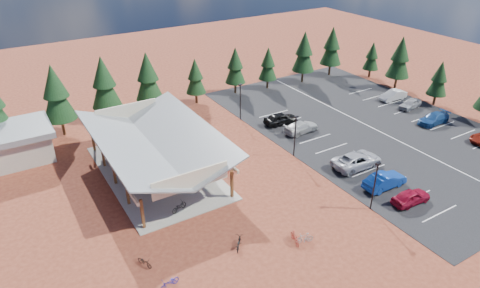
% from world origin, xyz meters
% --- Properties ---
extents(ground, '(140.00, 140.00, 0.00)m').
position_xyz_m(ground, '(0.00, 0.00, 0.00)').
color(ground, '#602519').
rests_on(ground, ground).
extents(asphalt_lot, '(27.00, 44.00, 0.04)m').
position_xyz_m(asphalt_lot, '(18.50, 3.00, 0.02)').
color(asphalt_lot, black).
rests_on(asphalt_lot, ground).
extents(concrete_pad, '(10.60, 18.60, 0.10)m').
position_xyz_m(concrete_pad, '(-10.00, 7.00, 0.05)').
color(concrete_pad, gray).
rests_on(concrete_pad, ground).
extents(bike_pavilion, '(11.65, 19.40, 4.97)m').
position_xyz_m(bike_pavilion, '(-10.00, 7.00, 3.82)').
color(bike_pavilion, '#542C18').
rests_on(bike_pavilion, concrete_pad).
extents(outbuilding, '(11.00, 7.00, 3.90)m').
position_xyz_m(outbuilding, '(-24.00, 18.00, 2.03)').
color(outbuilding, '#ADA593').
rests_on(outbuilding, ground).
extents(lamp_post_0, '(0.50, 0.25, 5.14)m').
position_xyz_m(lamp_post_0, '(5.00, -10.00, 2.98)').
color(lamp_post_0, black).
rests_on(lamp_post_0, ground).
extents(lamp_post_1, '(0.50, 0.25, 5.14)m').
position_xyz_m(lamp_post_1, '(5.00, 2.00, 2.98)').
color(lamp_post_1, black).
rests_on(lamp_post_1, ground).
extents(lamp_post_2, '(0.50, 0.25, 5.14)m').
position_xyz_m(lamp_post_2, '(5.00, 14.00, 2.98)').
color(lamp_post_2, black).
rests_on(lamp_post_2, ground).
extents(trash_bin_0, '(0.60, 0.60, 0.90)m').
position_xyz_m(trash_bin_0, '(-3.67, 3.43, 0.45)').
color(trash_bin_0, '#482C19').
rests_on(trash_bin_0, ground).
extents(trash_bin_1, '(0.60, 0.60, 0.90)m').
position_xyz_m(trash_bin_1, '(-2.67, 5.11, 0.45)').
color(trash_bin_1, '#482C19').
rests_on(trash_bin_1, ground).
extents(pine_1, '(4.02, 4.02, 9.35)m').
position_xyz_m(pine_1, '(-16.77, 21.79, 5.71)').
color(pine_1, '#382314').
rests_on(pine_1, ground).
extents(pine_2, '(3.94, 3.94, 9.17)m').
position_xyz_m(pine_2, '(-10.60, 22.74, 5.60)').
color(pine_2, '#382314').
rests_on(pine_2, ground).
extents(pine_3, '(3.80, 3.80, 8.85)m').
position_xyz_m(pine_3, '(-4.70, 22.50, 5.41)').
color(pine_3, '#382314').
rests_on(pine_3, ground).
extents(pine_4, '(2.94, 2.94, 6.86)m').
position_xyz_m(pine_4, '(2.44, 22.43, 4.18)').
color(pine_4, '#382314').
rests_on(pine_4, ground).
extents(pine_5, '(3.17, 3.17, 7.38)m').
position_xyz_m(pine_5, '(9.49, 22.86, 4.50)').
color(pine_5, '#382314').
rests_on(pine_5, ground).
extents(pine_6, '(2.91, 2.91, 6.79)m').
position_xyz_m(pine_6, '(15.01, 21.93, 4.14)').
color(pine_6, '#382314').
rests_on(pine_6, ground).
extents(pine_7, '(3.68, 3.68, 8.57)m').
position_xyz_m(pine_7, '(21.69, 21.29, 5.23)').
color(pine_7, '#382314').
rests_on(pine_7, ground).
extents(pine_8, '(3.65, 3.65, 8.50)m').
position_xyz_m(pine_8, '(28.08, 21.68, 5.19)').
color(pine_8, '#382314').
rests_on(pine_8, ground).
extents(pine_11, '(2.86, 2.86, 6.66)m').
position_xyz_m(pine_11, '(32.38, 3.44, 4.06)').
color(pine_11, '#382314').
rests_on(pine_11, ground).
extents(pine_12, '(3.66, 3.66, 8.53)m').
position_xyz_m(pine_12, '(32.71, 11.05, 5.21)').
color(pine_12, '#382314').
rests_on(pine_12, ground).
extents(pine_13, '(2.66, 2.66, 6.19)m').
position_xyz_m(pine_13, '(33.24, 17.16, 3.77)').
color(pine_13, '#382314').
rests_on(pine_13, ground).
extents(bike_0, '(1.88, 1.18, 0.93)m').
position_xyz_m(bike_0, '(-10.87, -0.80, 0.57)').
color(bike_0, black).
rests_on(bike_0, concrete_pad).
extents(bike_1, '(1.62, 0.67, 0.94)m').
position_xyz_m(bike_1, '(-13.35, 6.66, 0.57)').
color(bike_1, gray).
rests_on(bike_1, concrete_pad).
extents(bike_2, '(1.69, 0.62, 0.88)m').
position_xyz_m(bike_2, '(-12.31, 8.65, 0.54)').
color(bike_2, navy).
rests_on(bike_2, concrete_pad).
extents(bike_3, '(1.73, 0.84, 1.00)m').
position_xyz_m(bike_3, '(-12.83, 12.36, 0.60)').
color(bike_3, maroon).
rests_on(bike_3, concrete_pad).
extents(bike_4, '(1.78, 0.63, 0.93)m').
position_xyz_m(bike_4, '(-8.17, 1.56, 0.57)').
color(bike_4, black).
rests_on(bike_4, concrete_pad).
extents(bike_5, '(1.63, 0.61, 0.96)m').
position_xyz_m(bike_5, '(-8.42, 5.49, 0.58)').
color(bike_5, gray).
rests_on(bike_5, concrete_pad).
extents(bike_6, '(1.92, 1.14, 0.95)m').
position_xyz_m(bike_6, '(-7.79, 9.49, 0.58)').
color(bike_6, navy).
rests_on(bike_6, concrete_pad).
extents(bike_7, '(1.79, 0.58, 1.06)m').
position_xyz_m(bike_7, '(-8.07, 13.95, 0.63)').
color(bike_7, maroon).
rests_on(bike_7, concrete_pad).
extents(bike_8, '(1.09, 1.61, 0.80)m').
position_xyz_m(bike_8, '(-16.20, -5.92, 0.40)').
color(bike_8, black).
rests_on(bike_8, ground).
extents(bike_10, '(1.85, 1.02, 0.92)m').
position_xyz_m(bike_10, '(-15.41, -9.10, 0.46)').
color(bike_10, navy).
rests_on(bike_10, ground).
extents(bike_11, '(0.94, 1.83, 1.06)m').
position_xyz_m(bike_11, '(-4.21, -10.03, 0.53)').
color(bike_11, maroon).
rests_on(bike_11, ground).
extents(bike_12, '(1.68, 1.88, 0.99)m').
position_xyz_m(bike_12, '(-8.64, -8.02, 0.49)').
color(bike_12, black).
rests_on(bike_12, ground).
extents(bike_13, '(1.67, 0.91, 0.97)m').
position_xyz_m(bike_13, '(-3.50, -10.44, 0.48)').
color(bike_13, gray).
rests_on(bike_13, ground).
extents(bike_15, '(1.73, 1.31, 1.04)m').
position_xyz_m(bike_15, '(-3.29, 2.63, 0.52)').
color(bike_15, maroon).
rests_on(bike_15, ground).
extents(bike_16, '(1.84, 1.38, 0.93)m').
position_xyz_m(bike_16, '(-5.48, 5.13, 0.46)').
color(bike_16, black).
rests_on(bike_16, ground).
extents(car_0, '(4.25, 1.87, 1.42)m').
position_xyz_m(car_0, '(8.99, -11.35, 0.75)').
color(car_0, maroon).
rests_on(car_0, asphalt_lot).
extents(car_1, '(4.95, 1.78, 1.62)m').
position_xyz_m(car_1, '(8.90, -8.12, 0.85)').
color(car_1, navy).
rests_on(car_1, asphalt_lot).
extents(car_2, '(6.08, 2.97, 1.67)m').
position_xyz_m(car_2, '(9.45, -3.61, 0.87)').
color(car_2, '#ADAEB7').
rests_on(car_2, asphalt_lot).
extents(car_3, '(5.07, 2.34, 1.43)m').
position_xyz_m(car_3, '(9.62, 6.43, 0.76)').
color(car_3, '#B2B2B2').
rests_on(car_3, asphalt_lot).
extents(car_4, '(4.85, 2.40, 1.59)m').
position_xyz_m(car_4, '(8.79, 9.79, 0.83)').
color(car_4, black).
rests_on(car_4, asphalt_lot).
extents(car_7, '(4.89, 1.99, 1.42)m').
position_xyz_m(car_7, '(26.52, -0.83, 0.75)').
color(car_7, navy).
rests_on(car_7, asphalt_lot).
extents(car_8, '(4.22, 2.14, 1.38)m').
position_xyz_m(car_8, '(28.08, 4.31, 0.73)').
color(car_8, '#9E9FA5').
rests_on(car_8, asphalt_lot).
extents(car_9, '(4.53, 1.68, 1.48)m').
position_xyz_m(car_9, '(28.49, 7.83, 0.78)').
color(car_9, silver).
rests_on(car_9, asphalt_lot).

